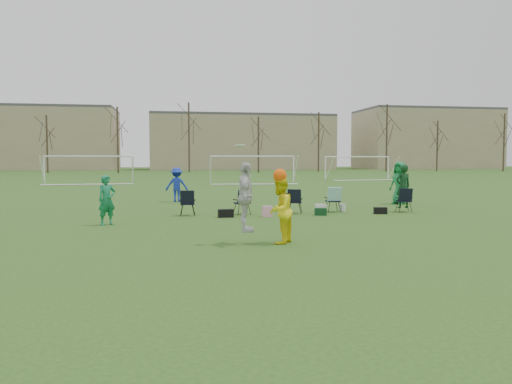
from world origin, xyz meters
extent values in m
plane|color=#2C4C17|center=(0.00, 0.00, 0.00)|extent=(260.00, 260.00, 0.00)
imported|color=#147447|center=(-5.14, 5.72, 0.82)|extent=(0.71, 0.65, 1.63)
imported|color=#162EA9|center=(-2.78, 14.33, 0.86)|extent=(1.14, 0.69, 1.72)
imported|color=#157B3F|center=(7.71, 11.28, 1.01)|extent=(1.01, 1.17, 2.03)
imported|color=silver|center=(-1.24, 1.34, 1.19)|extent=(0.59, 1.09, 1.76)
imported|color=yellow|center=(-0.37, 1.26, 0.85)|extent=(0.99, 1.04, 1.70)
sphere|color=#FF5A0D|center=(-0.37, 1.26, 1.73)|extent=(0.34, 0.34, 0.34)
cylinder|color=white|center=(-1.38, 1.38, 2.48)|extent=(0.27, 0.27, 0.06)
imported|color=#0F3718|center=(6.26, 7.97, 1.04)|extent=(0.69, 0.49, 1.78)
cube|color=black|center=(-1.10, 7.20, 0.15)|extent=(0.57, 0.34, 0.30)
cube|color=pink|center=(0.44, 7.11, 0.20)|extent=(0.36, 0.24, 0.40)
cube|color=#103A1B|center=(2.55, 7.25, 0.14)|extent=(0.50, 0.38, 0.28)
cube|color=white|center=(2.92, 8.40, 0.16)|extent=(0.45, 0.34, 0.32)
cylinder|color=silver|center=(3.89, 8.56, 0.15)|extent=(0.26, 0.26, 0.30)
cube|color=black|center=(5.01, 7.32, 0.13)|extent=(0.55, 0.37, 0.26)
cube|color=black|center=(-2.46, 8.07, 0.48)|extent=(0.64, 0.64, 0.96)
cube|color=black|center=(-0.37, 8.06, 0.48)|extent=(0.72, 0.72, 0.96)
cube|color=black|center=(1.75, 8.09, 0.48)|extent=(0.76, 0.76, 0.96)
cube|color=black|center=(3.41, 8.35, 0.48)|extent=(0.63, 0.63, 0.96)
cube|color=black|center=(6.26, 7.87, 0.48)|extent=(0.70, 0.70, 0.96)
cylinder|color=white|center=(-13.64, 33.68, 1.20)|extent=(0.12, 0.12, 2.40)
cylinder|color=white|center=(-6.36, 34.32, 1.20)|extent=(0.12, 0.12, 2.40)
cylinder|color=white|center=(-10.00, 34.00, 2.40)|extent=(7.28, 0.76, 0.12)
cylinder|color=white|center=(0.36, 32.25, 1.20)|extent=(0.12, 0.12, 2.40)
cylinder|color=white|center=(7.64, 31.75, 1.20)|extent=(0.12, 0.12, 2.40)
cylinder|color=white|center=(4.00, 32.00, 2.40)|extent=(7.29, 0.63, 0.12)
cylinder|color=white|center=(12.39, 37.49, 1.20)|extent=(0.12, 0.12, 2.40)
cylinder|color=white|center=(19.61, 38.51, 1.20)|extent=(0.12, 0.12, 2.40)
cylinder|color=white|center=(16.00, 38.00, 2.40)|extent=(7.25, 1.13, 0.12)
cylinder|color=#382B21|center=(-22.00, 71.50, 4.50)|extent=(0.28, 0.28, 9.00)
cylinder|color=#382B21|center=(-11.00, 68.50, 5.10)|extent=(0.28, 0.28, 10.20)
cylinder|color=#382B21|center=(0.00, 71.50, 5.70)|extent=(0.28, 0.28, 11.40)
cylinder|color=#382B21|center=(11.00, 68.50, 4.50)|extent=(0.28, 0.28, 9.00)
cylinder|color=#382B21|center=(22.00, 71.50, 5.10)|extent=(0.28, 0.28, 10.20)
cylinder|color=#382B21|center=(33.00, 68.50, 5.70)|extent=(0.28, 0.28, 11.40)
cylinder|color=#382B21|center=(44.00, 71.50, 4.50)|extent=(0.28, 0.28, 9.00)
cylinder|color=#382B21|center=(55.00, 68.50, 5.10)|extent=(0.28, 0.28, 10.20)
cube|color=tan|center=(-35.00, 96.00, 6.00)|extent=(42.00, 16.00, 12.00)
cube|color=tan|center=(12.00, 96.00, 5.50)|extent=(38.00, 16.00, 11.00)
cube|color=tan|center=(55.00, 96.00, 6.50)|extent=(30.00, 16.00, 13.00)
camera|label=1|loc=(-3.10, -11.01, 2.14)|focal=35.00mm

